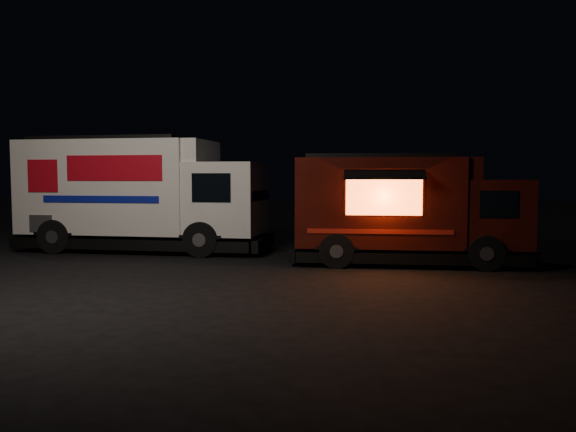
# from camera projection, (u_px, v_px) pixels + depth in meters

# --- Properties ---
(ground) EXTENTS (80.00, 80.00, 0.00)m
(ground) POSITION_uv_depth(u_px,v_px,m) (220.00, 273.00, 12.35)
(ground) COLOR black
(ground) RESTS_ON ground
(white_truck) EXTENTS (7.16, 2.49, 3.24)m
(white_truck) POSITION_uv_depth(u_px,v_px,m) (145.00, 194.00, 16.04)
(white_truck) COLOR silver
(white_truck) RESTS_ON ground
(red_truck) EXTENTS (5.79, 2.37, 2.65)m
(red_truck) POSITION_uv_depth(u_px,v_px,m) (409.00, 209.00, 13.60)
(red_truck) COLOR #390E0A
(red_truck) RESTS_ON ground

